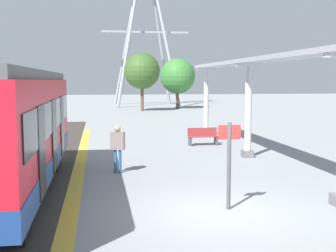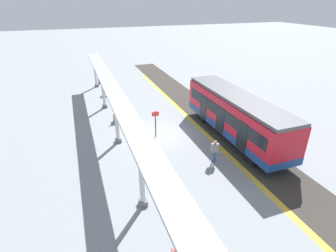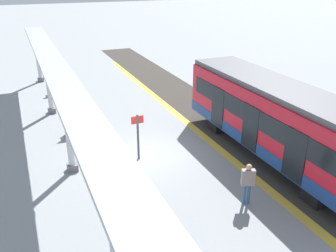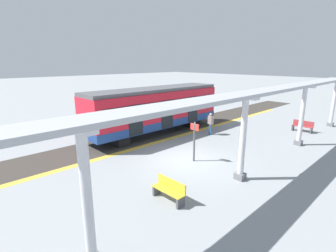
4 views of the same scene
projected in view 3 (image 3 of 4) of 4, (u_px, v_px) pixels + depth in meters
name	position (u px, v px, depth m)	size (l,w,h in m)	color
ground_plane	(144.00, 155.00, 17.01)	(176.00, 176.00, 0.00)	gray
tactile_edge_strip	(211.00, 142.00, 18.28)	(0.44, 37.31, 0.01)	gold
trackbed	(242.00, 136.00, 18.93)	(3.20, 49.31, 0.01)	#38332D
train_near_carriage	(275.00, 120.00, 16.18)	(2.65, 11.25, 3.48)	red
canopy_pillar_nearest	(37.00, 56.00, 27.54)	(1.10, 0.44, 3.91)	slate
canopy_pillar_second	(48.00, 81.00, 21.30)	(1.10, 0.44, 3.91)	slate
canopy_pillar_third	(68.00, 129.00, 14.96)	(1.10, 0.44, 3.91)	slate
canopy_pillar_fourth	(115.00, 239.00, 8.81)	(1.10, 0.44, 3.91)	slate
canopy_beam	(62.00, 80.00, 14.31)	(1.20, 30.20, 0.16)	#A8AAB2
bench_near_end	(60.00, 88.00, 25.32)	(1.51, 0.47, 0.86)	#2F549C
bench_mid_platform	(79.00, 127.00, 19.02)	(1.50, 0.46, 0.86)	gold
trash_bin	(46.00, 71.00, 29.35)	(0.48, 0.48, 0.92)	#6E695B
platform_info_sign	(138.00, 133.00, 16.16)	(0.56, 0.10, 2.20)	#4C4C51
passenger_waiting_near_edge	(248.00, 179.00, 13.09)	(0.52, 0.37, 1.66)	#2E5B88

